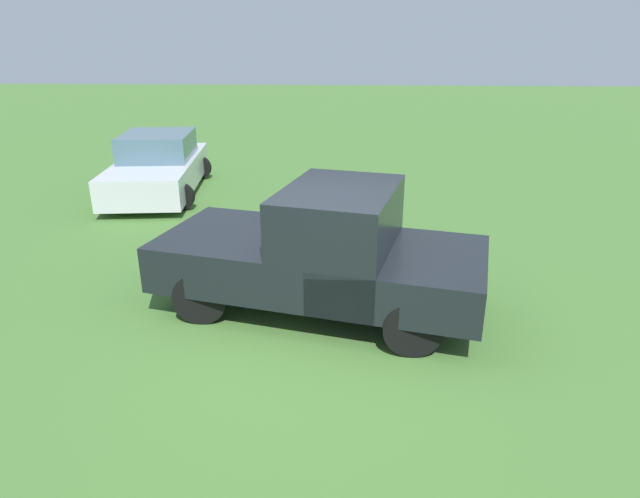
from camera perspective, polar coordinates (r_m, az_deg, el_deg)
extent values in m
plane|color=#477533|center=(7.06, -0.55, -9.59)|extent=(80.00, 80.00, 0.00)
cylinder|color=black|center=(7.53, -12.36, -4.90)|extent=(0.73, 0.22, 0.73)
cylinder|color=black|center=(8.91, -7.21, -0.36)|extent=(0.73, 0.22, 0.73)
cylinder|color=black|center=(6.72, 9.67, -8.04)|extent=(0.73, 0.22, 0.73)
cylinder|color=black|center=(8.24, 11.25, -2.45)|extent=(0.73, 0.22, 0.73)
cube|color=black|center=(8.04, -9.14, -0.31)|extent=(2.20, 2.35, 0.64)
cube|color=black|center=(7.37, 1.98, 1.12)|extent=(1.85, 2.27, 1.40)
cube|color=slate|center=(7.23, 2.03, 4.39)|extent=(1.61, 2.07, 0.48)
cube|color=black|center=(7.36, 8.65, -2.50)|extent=(2.54, 2.44, 0.60)
cube|color=silver|center=(8.51, -14.08, -1.34)|extent=(0.57, 1.89, 0.16)
cylinder|color=black|center=(12.60, -14.37, 5.32)|extent=(0.60, 0.20, 0.60)
cylinder|color=black|center=(13.00, -21.15, 5.02)|extent=(0.60, 0.20, 0.60)
cylinder|color=black|center=(15.38, -12.46, 8.30)|extent=(0.60, 0.20, 0.60)
cylinder|color=black|center=(15.70, -18.13, 8.01)|extent=(0.60, 0.20, 0.60)
cube|color=silver|center=(14.10, -16.54, 7.62)|extent=(2.30, 4.58, 0.68)
cube|color=slate|center=(14.18, -16.62, 10.34)|extent=(1.81, 2.10, 0.60)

